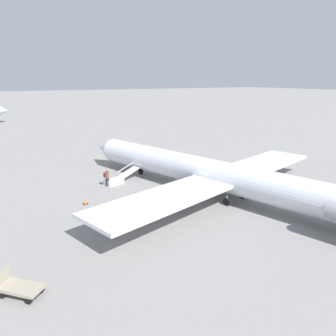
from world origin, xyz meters
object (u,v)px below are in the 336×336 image
object	(u,v)px
airplane_main	(218,175)
luggage_cart	(18,287)
passenger	(107,177)
boarding_stairs	(117,180)

from	to	relation	value
airplane_main	luggage_cart	size ratio (longest dim) A/B	14.76
airplane_main	passenger	bearing A→B (deg)	28.09
boarding_stairs	luggage_cart	world-z (taller)	boarding_stairs
luggage_cart	airplane_main	bearing A→B (deg)	-113.79
passenger	boarding_stairs	bearing A→B (deg)	4.35
airplane_main	luggage_cart	distance (m)	18.41
boarding_stairs	passenger	world-z (taller)	passenger
boarding_stairs	luggage_cart	size ratio (longest dim) A/B	1.75
airplane_main	boarding_stairs	xyz separation A→B (m)	(8.44, 6.19, -1.70)
boarding_stairs	passenger	bearing A→B (deg)	-175.65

